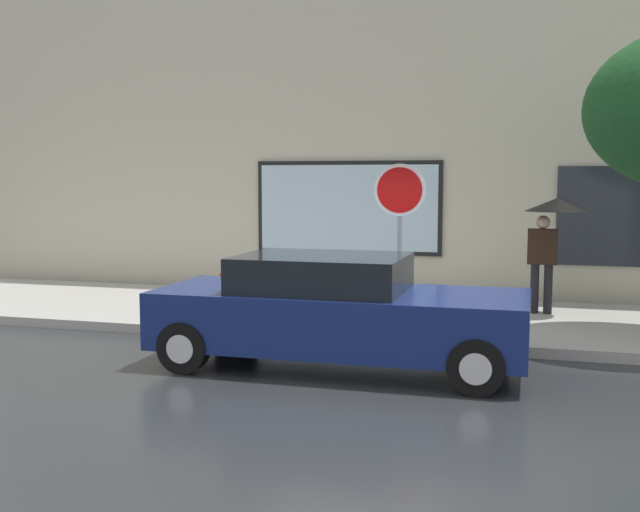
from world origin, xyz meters
TOP-DOWN VIEW (x-y plane):
  - ground_plane at (0.00, 0.00)m, footprint 60.00×60.00m
  - sidewalk at (0.00, 3.00)m, footprint 20.00×4.00m
  - building_facade at (-0.01, 5.50)m, footprint 20.00×0.67m
  - parked_car at (-0.16, -0.13)m, footprint 4.62×1.89m
  - fire_hydrant at (-2.50, 1.81)m, footprint 0.30×0.44m
  - pedestrian_with_umbrella at (2.49, 3.70)m, footprint 1.05×1.05m
  - stop_sign at (0.31, 1.66)m, footprint 0.76×0.10m

SIDE VIEW (x-z plane):
  - ground_plane at x=0.00m, z-range 0.00..0.00m
  - sidewalk at x=0.00m, z-range 0.00..0.15m
  - fire_hydrant at x=-2.50m, z-range 0.14..0.91m
  - parked_car at x=-0.16m, z-range 0.00..1.41m
  - pedestrian_with_umbrella at x=2.49m, z-range 0.74..2.65m
  - stop_sign at x=0.31m, z-range 0.65..3.09m
  - building_facade at x=-0.01m, z-range -0.02..6.98m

